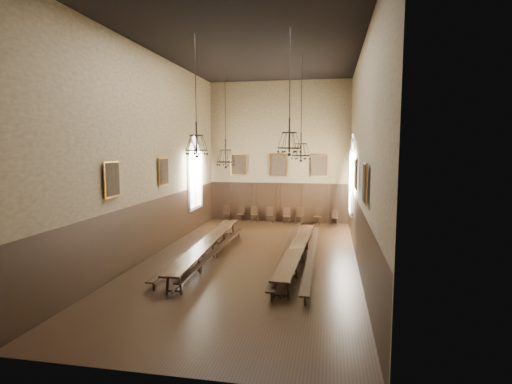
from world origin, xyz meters
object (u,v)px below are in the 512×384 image
(bench_right_inner, at_px, (287,253))
(chair_1, at_px, (240,217))
(bench_left_inner, at_px, (217,252))
(chair_7, at_px, (334,220))
(chair_0, at_px, (226,217))
(table_right, at_px, (297,254))
(table_left, at_px, (208,249))
(chandelier_back_left, at_px, (226,156))
(chair_3, at_px, (270,218))
(chair_5, at_px, (299,219))
(chandelier_front_left, at_px, (197,143))
(chandelier_back_right, at_px, (301,149))
(bench_right_outer, at_px, (312,255))
(chandelier_front_right, at_px, (289,140))
(bench_left_outer, at_px, (194,250))
(chair_6, at_px, (318,220))
(chair_2, at_px, (255,217))
(chair_4, at_px, (287,219))

(bench_right_inner, xyz_separation_m, chair_1, (-4.00, 8.36, -0.01))
(bench_left_inner, xyz_separation_m, chair_7, (5.13, 8.63, 0.02))
(chair_0, bearing_deg, table_right, -62.64)
(table_left, relative_size, chandelier_back_left, 1.96)
(bench_left_inner, bearing_deg, chair_3, 83.04)
(chair_5, relative_size, chandelier_back_left, 0.20)
(chair_3, height_order, chandelier_front_left, chandelier_front_left)
(chair_1, xyz_separation_m, chandelier_back_left, (0.58, -5.70, 4.12))
(table_left, distance_m, table_right, 3.91)
(chandelier_back_right, bearing_deg, bench_right_outer, -72.83)
(bench_left_inner, xyz_separation_m, bench_right_inner, (3.07, 0.34, 0.04))
(chair_7, bearing_deg, chair_0, -173.12)
(table_right, distance_m, bench_left_inner, 3.52)
(chair_3, distance_m, chair_5, 1.87)
(bench_left_inner, xyz_separation_m, chandelier_front_right, (3.34, -1.99, 4.84))
(bench_left_outer, distance_m, bench_right_outer, 5.20)
(chandelier_back_left, bearing_deg, chair_1, 95.80)
(chair_6, bearing_deg, chair_7, 17.91)
(bench_right_outer, relative_size, chair_7, 11.39)
(table_right, height_order, chair_1, chair_1)
(bench_right_outer, bearing_deg, chandelier_back_right, 107.17)
(table_right, xyz_separation_m, chandelier_front_left, (-3.69, -1.91, 4.65))
(bench_right_inner, xyz_separation_m, chair_5, (-0.15, 8.28, 0.00))
(bench_right_inner, height_order, chair_6, chair_6)
(chair_7, distance_m, chandelier_front_left, 12.72)
(chandelier_front_right, bearing_deg, bench_left_outer, 154.31)
(chair_2, bearing_deg, chair_7, -18.49)
(chair_6, bearing_deg, chandelier_back_left, -113.55)
(chair_1, xyz_separation_m, chair_5, (3.85, -0.08, 0.02))
(chair_5, height_order, chandelier_back_right, chandelier_back_right)
(bench_left_outer, distance_m, chair_0, 8.50)
(table_right, xyz_separation_m, bench_right_outer, (0.59, 0.20, -0.06))
(chair_6, bearing_deg, chair_4, -166.25)
(chandelier_back_left, height_order, chandelier_front_left, same)
(table_right, height_order, bench_left_outer, table_right)
(bench_right_outer, xyz_separation_m, chandelier_front_left, (-4.28, -2.11, 4.71))
(chandelier_back_right, bearing_deg, chandelier_front_left, -130.44)
(chair_2, height_order, chair_3, chair_2)
(bench_right_inner, distance_m, chair_5, 8.28)
(bench_right_outer, height_order, chair_2, chair_2)
(chair_0, bearing_deg, chandelier_back_right, -54.40)
(bench_left_outer, height_order, chandelier_front_right, chandelier_front_right)
(bench_right_inner, bearing_deg, chandelier_front_right, -83.17)
(bench_left_outer, bearing_deg, table_right, -2.00)
(chair_2, relative_size, chandelier_back_right, 0.21)
(chair_4, height_order, chandelier_back_right, chandelier_back_right)
(chandelier_back_right, height_order, chandelier_front_left, same)
(bench_right_inner, distance_m, chair_3, 8.48)
(chair_3, relative_size, chair_4, 1.02)
(bench_left_inner, bearing_deg, bench_left_outer, 172.47)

